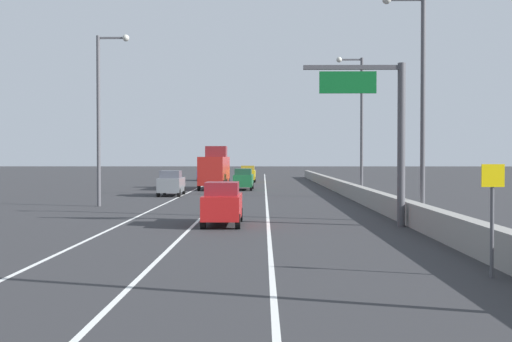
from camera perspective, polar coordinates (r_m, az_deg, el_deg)
The scene contains 16 objects.
ground_plane at distance 66.42m, azimuth -0.43°, elevation -1.52°, with size 320.00×320.00×0.00m, color #2D2D30.
lane_stripe_left at distance 57.82m, azimuth -6.06°, elevation -1.93°, with size 0.16×130.00×0.00m, color silver.
lane_stripe_center at distance 57.52m, azimuth -2.60°, elevation -1.94°, with size 0.16×130.00×0.00m, color silver.
lane_stripe_right at distance 57.42m, azimuth 0.89°, elevation -1.95°, with size 0.16×130.00×0.00m, color silver.
jersey_barrier_right at distance 42.98m, azimuth 9.95°, elevation -2.30°, with size 0.60×120.00×1.10m, color gray.
overhead_sign_gantry at distance 29.83m, azimuth 11.49°, elevation 4.18°, with size 4.68×0.36×7.50m.
speed_advisory_sign at distance 17.90m, azimuth 20.38°, elevation -3.38°, with size 0.60×0.11×3.00m.
lamp_post_right_second at distance 32.42m, azimuth 14.30°, elevation 6.76°, with size 2.14×0.44×11.12m.
lamp_post_right_third at distance 51.17m, azimuth 9.18°, elevation 4.73°, with size 2.14×0.44×11.12m.
lamp_post_left_mid at distance 42.62m, azimuth -13.61°, elevation 5.42°, with size 2.14×0.44×11.12m.
car_green_0 at distance 62.36m, azimuth -1.13°, elevation -0.74°, with size 1.94×4.77×2.09m.
car_blue_1 at distance 87.91m, azimuth -4.59°, elevation -0.20°, with size 1.87×4.15×2.03m.
car_yellow_2 at distance 81.87m, azimuth -0.73°, elevation -0.26°, with size 1.99×4.53×2.13m.
car_gray_3 at distance 53.22m, azimuth -7.58°, elevation -1.09°, with size 1.93×4.42×2.09m.
car_red_4 at distance 29.87m, azimuth -3.01°, elevation -2.94°, with size 1.78×4.26×2.04m.
box_truck at distance 64.05m, azimuth -3.72°, elevation 0.15°, with size 2.67×8.48×4.33m.
Camera 1 is at (1.27, -2.33, 3.18)m, focal length 44.72 mm.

